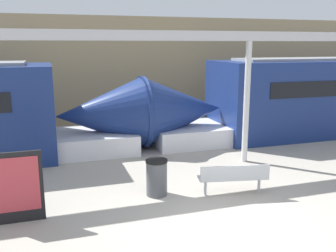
# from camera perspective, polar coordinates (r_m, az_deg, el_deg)

# --- Properties ---
(ground_plane) EXTENTS (60.00, 60.00, 0.00)m
(ground_plane) POSITION_cam_1_polar(r_m,az_deg,el_deg) (8.31, 8.00, -14.62)
(ground_plane) COLOR #A8A093
(station_wall) EXTENTS (56.00, 0.20, 5.00)m
(station_wall) POSITION_cam_1_polar(r_m,az_deg,el_deg) (17.63, -7.02, 8.20)
(station_wall) COLOR tan
(station_wall) RESTS_ON ground_plane
(bench_near) EXTENTS (1.81, 0.77, 0.82)m
(bench_near) POSITION_cam_1_polar(r_m,az_deg,el_deg) (9.62, 9.97, -7.55)
(bench_near) COLOR #ADB2B7
(bench_near) RESTS_ON ground_plane
(trash_bin) EXTENTS (0.55, 0.55, 0.93)m
(trash_bin) POSITION_cam_1_polar(r_m,az_deg,el_deg) (9.53, -1.74, -7.81)
(trash_bin) COLOR #4C4F54
(trash_bin) RESTS_ON ground_plane
(poster_board) EXTENTS (1.03, 0.07, 1.57)m
(poster_board) POSITION_cam_1_polar(r_m,az_deg,el_deg) (8.62, -21.89, -8.66)
(poster_board) COLOR black
(poster_board) RESTS_ON ground_plane
(support_column_near) EXTENTS (0.19, 0.19, 3.85)m
(support_column_near) POSITION_cam_1_polar(r_m,az_deg,el_deg) (12.14, 11.88, 3.43)
(support_column_near) COLOR silver
(support_column_near) RESTS_ON ground_plane
(canopy_beam) EXTENTS (28.00, 0.60, 0.28)m
(canopy_beam) POSITION_cam_1_polar(r_m,az_deg,el_deg) (12.00, 12.33, 13.22)
(canopy_beam) COLOR #B7B7BC
(canopy_beam) RESTS_ON support_column_near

